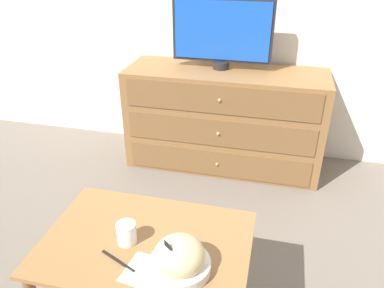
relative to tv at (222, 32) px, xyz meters
The scene contains 8 objects.
ground_plane 1.05m from the tv, 64.91° to the left, with size 12.00×12.00×0.00m, color #70665B.
dresser 0.64m from the tv, 44.99° to the right, with size 1.45×0.51×0.76m.
tv is the anchor object (origin of this frame).
coffee_table 1.66m from the tv, 91.39° to the right, with size 0.85×0.58×0.50m.
takeout_bowl 1.73m from the tv, 85.26° to the right, with size 0.23×0.23×0.17m.
drink_cup 1.64m from the tv, 94.00° to the right, with size 0.08×0.08×0.09m.
napkin 1.77m from the tv, 89.41° to the right, with size 0.18×0.18×0.00m.
knife 1.76m from the tv, 93.50° to the right, with size 0.17×0.08×0.00m.
Camera 1 is at (0.31, -2.85, 1.58)m, focal length 35.00 mm.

